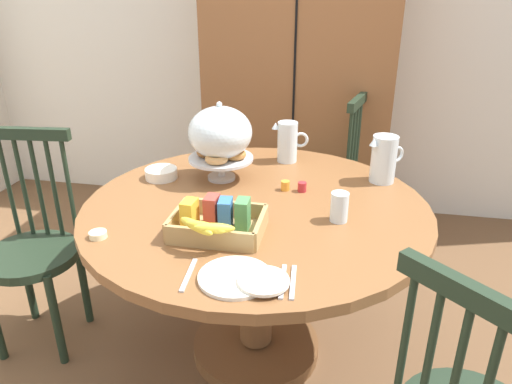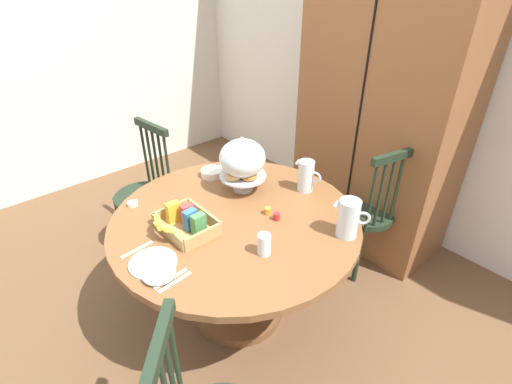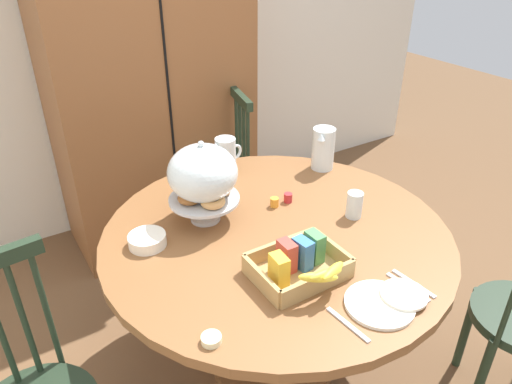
# 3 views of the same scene
# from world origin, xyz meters

# --- Properties ---
(ground_plane) EXTENTS (10.00, 10.00, 0.00)m
(ground_plane) POSITION_xyz_m (0.00, 0.00, 0.00)
(ground_plane) COLOR brown
(wall_back) EXTENTS (4.80, 0.06, 2.60)m
(wall_back) POSITION_xyz_m (0.00, 1.83, 1.30)
(wall_back) COLOR silver
(wall_back) RESTS_ON ground_plane
(wall_left) EXTENTS (0.06, 4.32, 2.60)m
(wall_left) POSITION_xyz_m (-2.43, 0.36, 1.30)
(wall_left) COLOR silver
(wall_left) RESTS_ON ground_plane
(wooden_armoire) EXTENTS (1.18, 0.60, 1.96)m
(wooden_armoire) POSITION_xyz_m (-0.06, 1.50, 0.98)
(wooden_armoire) COLOR brown
(wooden_armoire) RESTS_ON ground_plane
(dining_table) EXTENTS (1.35, 1.35, 0.74)m
(dining_table) POSITION_xyz_m (-0.08, 0.19, 0.56)
(dining_table) COLOR brown
(dining_table) RESTS_ON ground_plane
(windsor_chair_near_window) EXTENTS (0.41, 0.42, 0.97)m
(windsor_chair_near_window) POSITION_xyz_m (0.17, 1.13, 0.45)
(windsor_chair_near_window) COLOR #1E2D1E
(windsor_chair_near_window) RESTS_ON ground_plane
(windsor_chair_by_cabinet) EXTENTS (0.40, 0.40, 0.97)m
(windsor_chair_by_cabinet) POSITION_xyz_m (-1.05, 0.11, 0.45)
(windsor_chair_by_cabinet) COLOR #1E2D1E
(windsor_chair_by_cabinet) RESTS_ON ground_plane
(pastry_stand_with_dome) EXTENTS (0.28, 0.28, 0.34)m
(pastry_stand_with_dome) POSITION_xyz_m (-0.27, 0.41, 0.94)
(pastry_stand_with_dome) COLOR silver
(pastry_stand_with_dome) RESTS_ON dining_table
(orange_juice_pitcher) EXTENTS (0.16, 0.14, 0.20)m
(orange_juice_pitcher) POSITION_xyz_m (0.42, 0.52, 0.83)
(orange_juice_pitcher) COLOR silver
(orange_juice_pitcher) RESTS_ON dining_table
(milk_pitcher) EXTENTS (0.18, 0.10, 0.19)m
(milk_pitcher) POSITION_xyz_m (-0.02, 0.69, 0.83)
(milk_pitcher) COLOR silver
(milk_pitcher) RESTS_ON dining_table
(cereal_basket) EXTENTS (0.32, 0.30, 0.12)m
(cereal_basket) POSITION_xyz_m (-0.16, -0.08, 0.79)
(cereal_basket) COLOR tan
(cereal_basket) RESTS_ON dining_table
(china_plate_large) EXTENTS (0.22, 0.22, 0.01)m
(china_plate_large) POSITION_xyz_m (-0.04, -0.33, 0.75)
(china_plate_large) COLOR white
(china_plate_large) RESTS_ON dining_table
(china_plate_small) EXTENTS (0.15, 0.15, 0.01)m
(china_plate_small) POSITION_xyz_m (0.05, -0.34, 0.76)
(china_plate_small) COLOR white
(china_plate_small) RESTS_ON china_plate_large
(cereal_bowl) EXTENTS (0.14, 0.14, 0.04)m
(cereal_bowl) POSITION_xyz_m (-0.53, 0.36, 0.76)
(cereal_bowl) COLOR white
(cereal_bowl) RESTS_ON dining_table
(drinking_glass) EXTENTS (0.06, 0.06, 0.11)m
(drinking_glass) POSITION_xyz_m (0.25, 0.11, 0.80)
(drinking_glass) COLOR silver
(drinking_glass) RESTS_ON dining_table
(butter_dish) EXTENTS (0.06, 0.06, 0.02)m
(butter_dish) POSITION_xyz_m (-0.55, -0.18, 0.75)
(butter_dish) COLOR beige
(butter_dish) RESTS_ON dining_table
(jam_jar_strawberry) EXTENTS (0.04, 0.04, 0.04)m
(jam_jar_strawberry) POSITION_xyz_m (0.09, 0.34, 0.76)
(jam_jar_strawberry) COLOR #B7282D
(jam_jar_strawberry) RESTS_ON dining_table
(jam_jar_apricot) EXTENTS (0.04, 0.04, 0.04)m
(jam_jar_apricot) POSITION_xyz_m (0.02, 0.34, 0.76)
(jam_jar_apricot) COLOR orange
(jam_jar_apricot) RESTS_ON dining_table
(table_knife) EXTENTS (0.03, 0.17, 0.01)m
(table_knife) POSITION_xyz_m (0.10, -0.32, 0.74)
(table_knife) COLOR silver
(table_knife) RESTS_ON dining_table
(dinner_fork) EXTENTS (0.03, 0.17, 0.01)m
(dinner_fork) POSITION_xyz_m (0.13, -0.31, 0.74)
(dinner_fork) COLOR silver
(dinner_fork) RESTS_ON dining_table
(soup_spoon) EXTENTS (0.03, 0.17, 0.01)m
(soup_spoon) POSITION_xyz_m (-0.18, -0.34, 0.74)
(soup_spoon) COLOR silver
(soup_spoon) RESTS_ON dining_table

